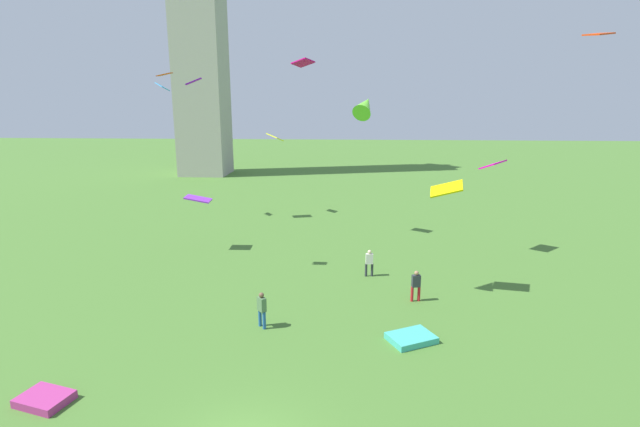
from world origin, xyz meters
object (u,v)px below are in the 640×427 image
person_1 (262,308)px  kite_flying_4 (194,81)px  kite_flying_7 (365,106)px  kite_flying_8 (447,189)px  kite_flying_9 (162,87)px  person_2 (416,284)px  kite_flying_0 (493,165)px  kite_bundle_1 (45,399)px  kite_flying_3 (275,137)px  kite_flying_6 (164,74)px  kite_flying_2 (198,199)px  kite_bundle_0 (411,338)px  person_0 (369,261)px  kite_flying_1 (599,34)px  kite_flying_5 (303,63)px

person_1 → kite_flying_4: bearing=-16.2°
kite_flying_4 → kite_flying_7: bearing=116.2°
person_1 → kite_flying_8: bearing=-103.6°
kite_flying_9 → person_2: bearing=-179.6°
kite_flying_0 → kite_bundle_1: bearing=177.0°
kite_flying_3 → kite_flying_6: 17.27m
kite_flying_2 → kite_bundle_0: size_ratio=0.92×
person_0 → person_1: bearing=48.8°
kite_bundle_1 → kite_flying_1: bearing=26.1°
kite_flying_2 → person_0: bearing=155.7°
person_0 → kite_flying_1: bearing=164.3°
kite_flying_9 → kite_flying_7: bearing=176.5°
kite_flying_7 → kite_bundle_1: kite_flying_7 is taller
kite_flying_3 → kite_bundle_0: 26.73m
person_1 → kite_flying_0: kite_flying_0 is taller
kite_flying_7 → kite_bundle_0: size_ratio=0.93×
person_2 → kite_flying_0: (6.04, 8.73, 5.26)m
kite_flying_6 → kite_bundle_1: bearing=-88.8°
kite_flying_0 → kite_bundle_1: 28.05m
kite_flying_1 → kite_flying_6: bearing=-37.7°
kite_flying_0 → kite_bundle_1: (-20.27, -18.42, -6.07)m
kite_flying_3 → kite_bundle_0: size_ratio=0.84×
kite_flying_5 → kite_flying_6: (-6.99, -8.41, -1.22)m
kite_flying_6 → kite_flying_8: kite_flying_6 is taller
kite_flying_2 → kite_flying_6: bearing=87.5°
person_1 → kite_flying_7: size_ratio=0.96×
person_0 → kite_flying_5: bearing=-64.3°
kite_flying_4 → kite_bundle_1: 28.54m
kite_flying_1 → kite_flying_8: 10.30m
kite_flying_1 → kite_flying_9: size_ratio=1.10×
person_0 → kite_flying_6: (-11.73, -0.27, 10.90)m
kite_bundle_1 → person_1: bearing=43.0°
kite_flying_7 → kite_flying_9: bearing=-25.1°
kite_flying_2 → kite_flying_1: bearing=160.1°
kite_flying_8 → kite_bundle_1: size_ratio=1.05×
kite_flying_5 → kite_flying_8: (8.58, -10.50, -7.18)m
kite_flying_4 → kite_flying_3: bearing=-166.4°
person_1 → kite_bundle_1: size_ratio=1.02×
kite_flying_2 → kite_flying_3: bearing=-111.3°
kite_flying_3 → kite_flying_1: bearing=173.5°
kite_flying_5 → kite_flying_9: size_ratio=1.25×
person_2 → kite_flying_6: bearing=155.9°
kite_flying_1 → person_2: bearing=-23.4°
kite_flying_6 → kite_flying_9: (-5.53, 13.62, -0.27)m
kite_bundle_0 → kite_flying_4: bearing=127.6°
kite_flying_2 → kite_flying_5: 12.26m
person_1 → kite_flying_3: bearing=-33.8°
kite_flying_2 → kite_bundle_0: bearing=133.7°
kite_flying_6 → kite_flying_7: size_ratio=0.45×
kite_flying_6 → kite_flying_9: bearing=114.1°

